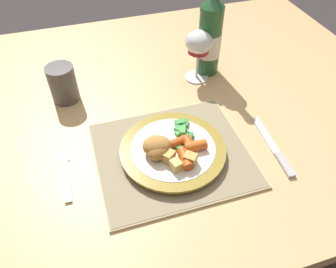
% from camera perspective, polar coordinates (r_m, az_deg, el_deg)
% --- Properties ---
extents(ground_plane, '(6.00, 6.00, 0.00)m').
position_cam_1_polar(ground_plane, '(1.47, -0.17, -16.95)').
color(ground_plane, '#383333').
extents(dining_table, '(1.32, 1.01, 0.74)m').
position_cam_1_polar(dining_table, '(0.94, -0.26, 2.14)').
color(dining_table, tan).
rests_on(dining_table, ground).
extents(placemat, '(0.34, 0.30, 0.01)m').
position_cam_1_polar(placemat, '(0.74, 0.69, -3.58)').
color(placemat, '#CCB789').
rests_on(placemat, dining_table).
extents(dinner_plate, '(0.24, 0.24, 0.02)m').
position_cam_1_polar(dinner_plate, '(0.73, 0.84, -2.85)').
color(dinner_plate, white).
rests_on(dinner_plate, placemat).
extents(breaded_croquettes, '(0.08, 0.08, 0.04)m').
position_cam_1_polar(breaded_croquettes, '(0.70, -1.77, -2.32)').
color(breaded_croquettes, '#B77F3D').
rests_on(breaded_croquettes, dinner_plate).
extents(green_beans_pile, '(0.06, 0.10, 0.02)m').
position_cam_1_polar(green_beans_pile, '(0.75, 2.64, 0.30)').
color(green_beans_pile, '#338438').
rests_on(green_beans_pile, dinner_plate).
extents(glazed_carrots, '(0.07, 0.09, 0.02)m').
position_cam_1_polar(glazed_carrots, '(0.71, 3.33, -2.55)').
color(glazed_carrots, orange).
rests_on(glazed_carrots, dinner_plate).
extents(fork, '(0.02, 0.13, 0.01)m').
position_cam_1_polar(fork, '(0.73, -17.20, -7.66)').
color(fork, silver).
rests_on(fork, dining_table).
extents(table_knife, '(0.03, 0.19, 0.01)m').
position_cam_1_polar(table_knife, '(0.78, 18.22, -2.76)').
color(table_knife, silver).
rests_on(table_knife, dining_table).
extents(wine_glass, '(0.07, 0.07, 0.15)m').
position_cam_1_polar(wine_glass, '(0.91, 5.37, 15.21)').
color(wine_glass, silver).
rests_on(wine_glass, dining_table).
extents(bottle, '(0.07, 0.07, 0.29)m').
position_cam_1_polar(bottle, '(0.94, 7.28, 16.46)').
color(bottle, '#23562D').
rests_on(bottle, dining_table).
extents(roast_potatoes, '(0.07, 0.06, 0.03)m').
position_cam_1_polar(roast_potatoes, '(0.68, 1.86, -4.52)').
color(roast_potatoes, gold).
rests_on(roast_potatoes, dinner_plate).
extents(drinking_cup, '(0.07, 0.07, 0.10)m').
position_cam_1_polar(drinking_cup, '(0.90, -17.87, 8.46)').
color(drinking_cup, '#4C4747').
rests_on(drinking_cup, dining_table).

